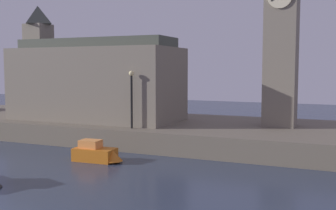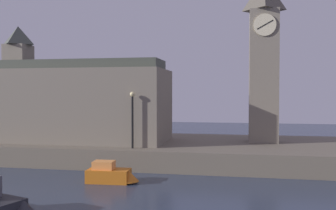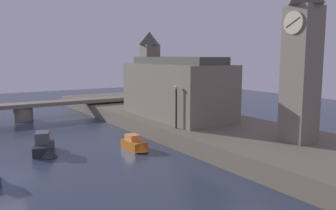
% 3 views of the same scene
% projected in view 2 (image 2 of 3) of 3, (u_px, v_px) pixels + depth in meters
% --- Properties ---
extents(far_embankment, '(70.00, 12.00, 1.50)m').
position_uv_depth(far_embankment, '(166.00, 150.00, 32.25)').
color(far_embankment, '#6B6051').
rests_on(far_embankment, ground).
extents(clock_tower, '(2.52, 2.56, 13.44)m').
position_uv_depth(clock_tower, '(264.00, 57.00, 31.30)').
color(clock_tower, slate).
rests_on(clock_tower, far_embankment).
extents(parliament_hall, '(14.12, 6.40, 9.83)m').
position_uv_depth(parliament_hall, '(80.00, 101.00, 32.40)').
color(parliament_hall, slate).
rests_on(parliament_hall, far_embankment).
extents(streetlamp, '(0.36, 0.36, 4.13)m').
position_uv_depth(streetlamp, '(132.00, 113.00, 27.86)').
color(streetlamp, black).
rests_on(streetlamp, far_embankment).
extents(boat_patrol_orange, '(3.28, 1.48, 1.31)m').
position_uv_depth(boat_patrol_orange, '(112.00, 174.00, 23.69)').
color(boat_patrol_orange, orange).
rests_on(boat_patrol_orange, ground).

